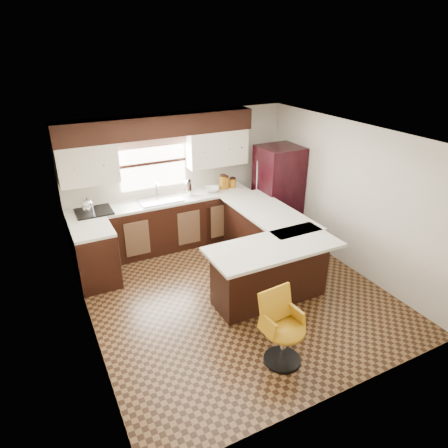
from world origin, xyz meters
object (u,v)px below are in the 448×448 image
refrigerator (278,192)px  bar_chair (284,330)px  peninsula_long (265,238)px  peninsula_return (270,273)px

refrigerator → bar_chair: 3.54m
peninsula_long → refrigerator: refrigerator is taller
peninsula_long → refrigerator: 1.24m
refrigerator → bar_chair: size_ratio=1.90×
refrigerator → bar_chair: refrigerator is taller
peninsula_return → refrigerator: size_ratio=0.94×
peninsula_return → refrigerator: 2.29m
peninsula_long → peninsula_return: (-0.53, -0.97, 0.00)m
peninsula_long → bar_chair: size_ratio=2.11×
peninsula_return → peninsula_long: bearing=61.7°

